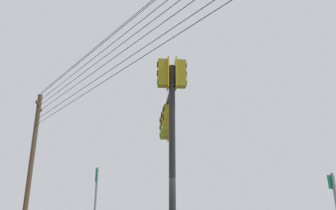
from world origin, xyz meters
name	(u,v)px	position (x,y,z in m)	size (l,w,h in m)	color
signal_mast_assembly	(169,119)	(0.70, 0.50, 4.53)	(4.03, 0.96, 6.31)	black
utility_pole_wooden	(32,159)	(11.32, 7.94, 4.57)	(2.13, 0.35, 8.87)	#4C3823
route_sign_primary	(95,205)	(0.97, 2.80, 1.76)	(0.33, 0.11, 2.92)	slate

